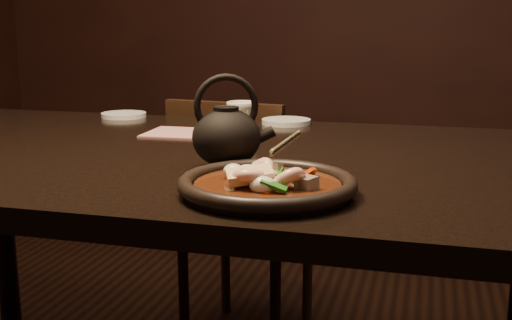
% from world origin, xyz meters
% --- Properties ---
extents(table, '(1.60, 0.90, 0.75)m').
position_xyz_m(table, '(0.00, 0.00, 0.67)').
color(table, black).
rests_on(table, floor).
extents(chair, '(0.42, 0.42, 0.79)m').
position_xyz_m(chair, '(-0.06, 0.60, 0.43)').
color(chair, black).
rests_on(chair, floor).
extents(plate, '(0.27, 0.27, 0.03)m').
position_xyz_m(plate, '(0.25, -0.29, 0.76)').
color(plate, black).
rests_on(plate, table).
extents(stirfry, '(0.15, 0.14, 0.06)m').
position_xyz_m(stirfry, '(0.25, -0.29, 0.77)').
color(stirfry, '#3C190B').
rests_on(stirfry, plate).
extents(soy_dish, '(0.11, 0.11, 0.02)m').
position_xyz_m(soy_dish, '(0.01, 0.25, 0.76)').
color(soy_dish, silver).
rests_on(soy_dish, table).
extents(saucer_left, '(0.12, 0.12, 0.01)m').
position_xyz_m(saucer_left, '(-0.32, 0.39, 0.76)').
color(saucer_left, silver).
rests_on(saucer_left, table).
extents(saucer_right, '(0.12, 0.12, 0.01)m').
position_xyz_m(saucer_right, '(0.13, 0.39, 0.76)').
color(saucer_right, silver).
rests_on(saucer_right, table).
extents(tea_cup, '(0.08, 0.07, 0.07)m').
position_xyz_m(tea_cup, '(0.05, 0.26, 0.79)').
color(tea_cup, silver).
rests_on(tea_cup, table).
extents(chopsticks, '(0.01, 0.25, 0.01)m').
position_xyz_m(chopsticks, '(0.19, 0.14, 0.75)').
color(chopsticks, tan).
rests_on(chopsticks, table).
extents(napkin, '(0.15, 0.15, 0.00)m').
position_xyz_m(napkin, '(-0.08, 0.18, 0.75)').
color(napkin, '#AA6B68').
rests_on(napkin, table).
extents(teapot, '(0.14, 0.12, 0.16)m').
position_xyz_m(teapot, '(0.14, -0.14, 0.81)').
color(teapot, black).
rests_on(teapot, table).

